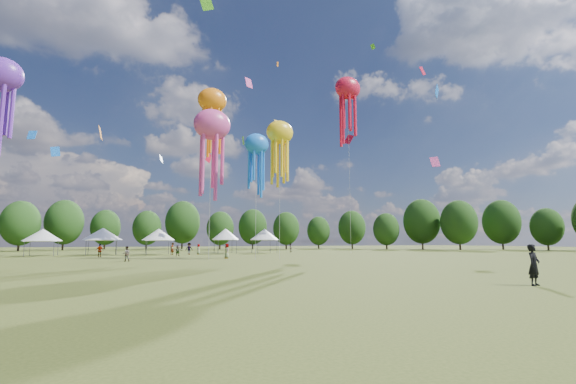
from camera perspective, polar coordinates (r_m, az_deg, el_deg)
name	(u,v)px	position (r m, az deg, el deg)	size (l,w,h in m)	color
ground	(374,293)	(16.60, 12.42, -14.27)	(300.00, 300.00, 0.00)	#384416
observer_main	(534,265)	(22.17, 32.30, -8.99)	(0.71, 0.47, 1.95)	black
spectator_near	(126,254)	(44.41, -22.57, -8.36)	(0.76, 0.59, 1.57)	gray
spectators_far	(199,249)	(61.26, -12.86, -8.18)	(33.34, 22.90, 1.88)	gray
festival_tents	(162,234)	(66.74, -18.00, -5.93)	(39.12, 6.87, 4.33)	#47474C
show_kites	(234,117)	(55.11, -7.89, 10.80)	(53.10, 17.73, 31.40)	#E34396
small_kites	(204,62)	(63.05, -12.20, 18.09)	(67.62, 59.31, 46.31)	#E34396
treeline	(160,217)	(76.43, -18.20, -3.52)	(201.57, 95.24, 13.43)	#38281C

